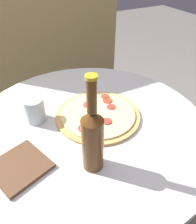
# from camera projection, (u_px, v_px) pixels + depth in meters

# --- Properties ---
(ground_plane) EXTENTS (8.00, 8.00, 0.00)m
(ground_plane) POSITION_uv_depth(u_px,v_px,m) (92.00, 220.00, 1.24)
(ground_plane) COLOR slate
(table) EXTENTS (0.87, 0.87, 0.73)m
(table) POSITION_uv_depth(u_px,v_px,m) (89.00, 156.00, 0.90)
(table) COLOR silver
(table) RESTS_ON ground_plane
(fence_panel) EXTENTS (1.41, 0.04, 1.83)m
(fence_panel) POSITION_uv_depth(u_px,v_px,m) (19.00, 9.00, 1.36)
(fence_panel) COLOR tan
(fence_panel) RESTS_ON ground_plane
(pizza) EXTENTS (0.31, 0.31, 0.02)m
(pizza) POSITION_uv_depth(u_px,v_px,m) (98.00, 115.00, 0.81)
(pizza) COLOR tan
(pizza) RESTS_ON table
(beer_bottle) EXTENTS (0.06, 0.06, 0.29)m
(beer_bottle) POSITION_uv_depth(u_px,v_px,m) (93.00, 138.00, 0.57)
(beer_bottle) COLOR #563314
(beer_bottle) RESTS_ON table
(pizza_paddle) EXTENTS (0.32, 0.19, 0.02)m
(pizza_paddle) POSITION_uv_depth(u_px,v_px,m) (9.00, 174.00, 0.61)
(pizza_paddle) COLOR brown
(pizza_paddle) RESTS_ON table
(drinking_glass) EXTENTS (0.07, 0.07, 0.09)m
(drinking_glass) POSITION_uv_depth(u_px,v_px,m) (35.00, 110.00, 0.77)
(drinking_glass) COLOR silver
(drinking_glass) RESTS_ON table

